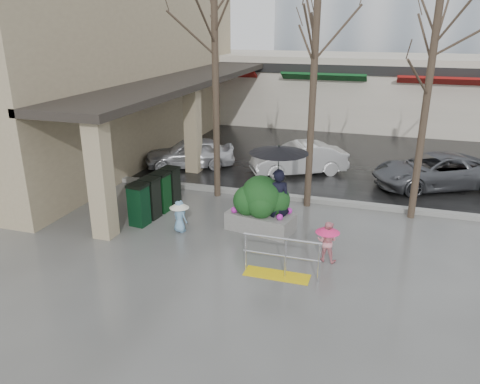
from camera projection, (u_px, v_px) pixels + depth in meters
The scene contains 20 objects.
ground at pixel (241, 247), 12.82m from camera, with size 120.00×120.00×0.00m, color #51514F.
street_asphalt at pixel (336, 110), 32.52m from camera, with size 120.00×36.00×0.01m, color black.
curb at pixel (275, 196), 16.37m from camera, with size 120.00×0.30×0.15m, color gray.
near_building at pixel (105, 64), 21.16m from camera, with size 6.00×18.00×8.00m, color tan.
canopy_slab at pixel (190, 76), 20.10m from camera, with size 2.80×18.00×0.25m, color #2D2823.
pillar_front at pixel (100, 178), 12.87m from camera, with size 0.55×0.55×3.50m, color tan.
pillar_back at pixel (193, 129), 18.70m from camera, with size 0.55×0.55×3.50m, color tan.
storefront_row at pixel (364, 90), 27.64m from camera, with size 34.00×6.74×4.00m.
handrail at pixel (280, 262), 11.23m from camera, with size 1.90×0.50×1.03m.
tree_west at pixel (215, 46), 14.86m from camera, with size 3.20×3.20×6.80m.
tree_midwest at pixel (316, 42), 13.90m from camera, with size 3.20×3.20×7.00m.
tree_mideast at pixel (432, 58), 13.10m from camera, with size 3.20×3.20×6.50m.
woman at pixel (278, 179), 13.18m from camera, with size 1.66×1.66×2.62m.
child_pink at pixel (327, 239), 11.88m from camera, with size 0.63×0.63×1.08m.
child_blue at pixel (180, 213), 13.56m from camera, with size 0.57×0.57×0.98m.
planter at pixel (261, 205), 13.59m from camera, with size 2.07×1.30×1.68m.
news_boxes at pixel (156, 195), 14.78m from camera, with size 0.77×2.37×1.30m.
car_a at pixel (190, 153), 19.62m from camera, with size 1.49×3.70×1.26m, color silver.
car_b at pixel (299, 159), 18.79m from camera, with size 1.33×3.82×1.26m, color white.
car_c at pixel (435, 171), 17.23m from camera, with size 2.09×4.53×1.26m, color #55575C.
Camera 1 is at (3.46, -10.99, 5.81)m, focal length 35.00 mm.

